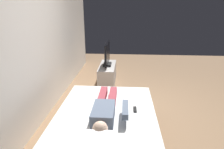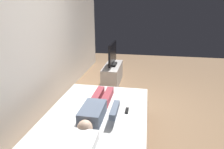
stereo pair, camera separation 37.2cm
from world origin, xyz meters
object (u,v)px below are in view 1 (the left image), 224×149
at_px(pillow, 98,149).
at_px(person, 106,109).
at_px(bed, 106,133).
at_px(tv_stand, 107,74).
at_px(remote, 135,109).
at_px(tv, 107,54).

relative_size(pillow, person, 0.38).
bearing_deg(bed, pillow, 180.00).
bearing_deg(tv_stand, person, -175.04).
xyz_separation_m(remote, tv, (2.32, 0.62, 0.24)).
distance_m(bed, pillow, 0.80).
height_order(person, tv, tv).
distance_m(bed, remote, 0.53).
bearing_deg(tv, bed, -175.15).
xyz_separation_m(tv_stand, tv, (0.00, 0.00, 0.53)).
height_order(bed, remote, remote).
height_order(tv_stand, tv, tv).
height_order(pillow, remote, pillow).
height_order(pillow, person, person).
bearing_deg(bed, tv_stand, 4.85).
bearing_deg(tv, pillow, -176.24).
xyz_separation_m(person, tv, (2.47, 0.21, 0.16)).
bearing_deg(bed, person, -4.90).
bearing_deg(pillow, remote, -24.25).
distance_m(bed, person, 0.36).
relative_size(person, remote, 8.40).
height_order(remote, tv, tv).
distance_m(pillow, tv, 3.23).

